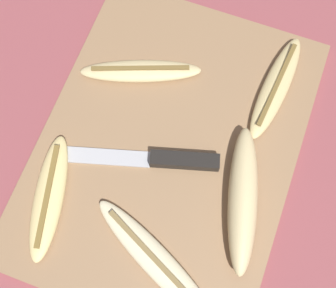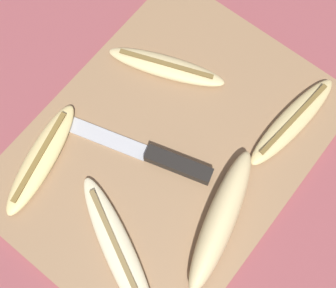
{
  "view_description": "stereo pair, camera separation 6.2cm",
  "coord_description": "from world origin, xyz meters",
  "px_view_note": "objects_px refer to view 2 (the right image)",
  "views": [
    {
      "loc": [
        -0.18,
        -0.07,
        0.61
      ],
      "look_at": [
        0.0,
        0.0,
        0.02
      ],
      "focal_mm": 50.0,
      "sensor_mm": 36.0,
      "label": 1
    },
    {
      "loc": [
        -0.15,
        -0.12,
        0.61
      ],
      "look_at": [
        0.0,
        0.0,
        0.02
      ],
      "focal_mm": 50.0,
      "sensor_mm": 36.0,
      "label": 2
    }
  ],
  "objects_px": {
    "knife": "(163,159)",
    "banana_spotted_left": "(292,121)",
    "banana_ripe_center": "(221,219)",
    "banana_bright_far": "(119,251)",
    "banana_golden_short": "(41,158)",
    "banana_mellow_near": "(166,67)"
  },
  "relations": [
    {
      "from": "banana_bright_far",
      "to": "banana_mellow_near",
      "type": "distance_m",
      "value": 0.26
    },
    {
      "from": "banana_spotted_left",
      "to": "banana_ripe_center",
      "type": "distance_m",
      "value": 0.17
    },
    {
      "from": "banana_mellow_near",
      "to": "banana_golden_short",
      "type": "xyz_separation_m",
      "value": [
        -0.21,
        0.05,
        0.0
      ]
    },
    {
      "from": "knife",
      "to": "banana_spotted_left",
      "type": "relative_size",
      "value": 1.25
    },
    {
      "from": "banana_bright_far",
      "to": "banana_golden_short",
      "type": "xyz_separation_m",
      "value": [
        0.03,
        0.16,
        0.0
      ]
    },
    {
      "from": "banana_bright_far",
      "to": "banana_ripe_center",
      "type": "height_order",
      "value": "banana_ripe_center"
    },
    {
      "from": "banana_spotted_left",
      "to": "banana_mellow_near",
      "type": "relative_size",
      "value": 1.0
    },
    {
      "from": "knife",
      "to": "banana_mellow_near",
      "type": "bearing_deg",
      "value": 20.52
    },
    {
      "from": "banana_mellow_near",
      "to": "banana_bright_far",
      "type": "bearing_deg",
      "value": -154.51
    },
    {
      "from": "banana_spotted_left",
      "to": "banana_mellow_near",
      "type": "xyz_separation_m",
      "value": [
        -0.04,
        0.19,
        -0.0
      ]
    },
    {
      "from": "banana_bright_far",
      "to": "banana_mellow_near",
      "type": "xyz_separation_m",
      "value": [
        0.24,
        0.11,
        -0.0
      ]
    },
    {
      "from": "banana_spotted_left",
      "to": "banana_golden_short",
      "type": "relative_size",
      "value": 1.01
    },
    {
      "from": "banana_spotted_left",
      "to": "banana_golden_short",
      "type": "height_order",
      "value": "same"
    },
    {
      "from": "banana_bright_far",
      "to": "banana_mellow_near",
      "type": "relative_size",
      "value": 1.18
    },
    {
      "from": "knife",
      "to": "banana_spotted_left",
      "type": "bearing_deg",
      "value": -50.91
    },
    {
      "from": "banana_ripe_center",
      "to": "banana_bright_far",
      "type": "bearing_deg",
      "value": 145.29
    },
    {
      "from": "knife",
      "to": "banana_spotted_left",
      "type": "distance_m",
      "value": 0.18
    },
    {
      "from": "banana_spotted_left",
      "to": "banana_golden_short",
      "type": "xyz_separation_m",
      "value": [
        -0.25,
        0.23,
        0.0
      ]
    },
    {
      "from": "banana_spotted_left",
      "to": "banana_mellow_near",
      "type": "distance_m",
      "value": 0.19
    },
    {
      "from": "knife",
      "to": "banana_golden_short",
      "type": "bearing_deg",
      "value": 112.05
    },
    {
      "from": "banana_spotted_left",
      "to": "banana_golden_short",
      "type": "distance_m",
      "value": 0.34
    },
    {
      "from": "knife",
      "to": "banana_golden_short",
      "type": "distance_m",
      "value": 0.16
    }
  ]
}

